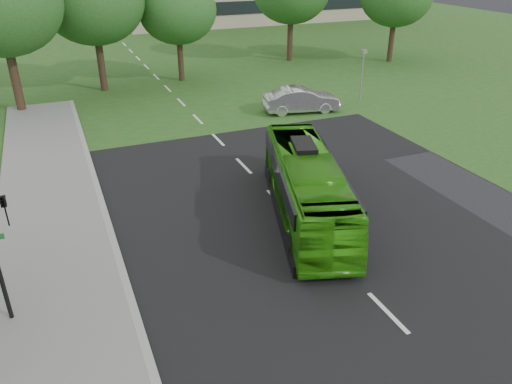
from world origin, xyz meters
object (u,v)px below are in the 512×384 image
(bus, at_px, (307,187))
(sedan, at_px, (301,100))
(tree_park_b, at_px, (92,0))
(tree_park_c, at_px, (177,10))
(camera_pole, at_px, (362,70))

(bus, relative_size, sedan, 1.92)
(tree_park_b, xyz_separation_m, tree_park_c, (6.19, 0.64, -1.00))
(tree_park_c, bearing_deg, bus, -92.86)
(tree_park_c, relative_size, sedan, 1.61)
(tree_park_b, relative_size, camera_pole, 2.55)
(camera_pole, bearing_deg, tree_park_c, 145.16)
(bus, height_order, sedan, bus)
(sedan, bearing_deg, tree_park_b, 57.76)
(tree_park_c, distance_m, bus, 24.09)
(tree_park_b, distance_m, sedan, 16.40)
(tree_park_c, height_order, camera_pole, tree_park_c)
(tree_park_c, bearing_deg, camera_pole, -49.71)
(bus, bearing_deg, camera_pole, 66.37)
(tree_park_b, relative_size, tree_park_c, 1.19)
(bus, relative_size, camera_pole, 2.54)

